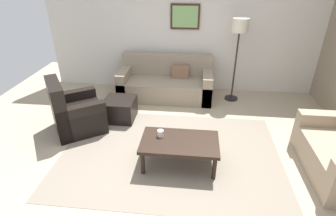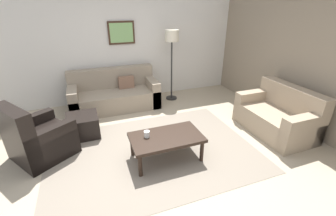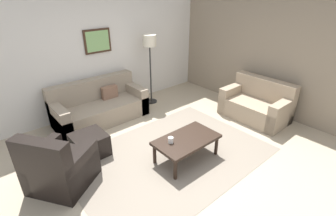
% 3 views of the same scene
% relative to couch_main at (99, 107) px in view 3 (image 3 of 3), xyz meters
% --- Properties ---
extents(ground_plane, '(8.00, 8.00, 0.00)m').
position_rel_couch_main_xyz_m(ground_plane, '(0.30, -2.10, -0.30)').
color(ground_plane, tan).
extents(rear_partition, '(6.00, 0.12, 2.80)m').
position_rel_couch_main_xyz_m(rear_partition, '(0.30, 0.50, 1.10)').
color(rear_partition, silver).
rests_on(rear_partition, ground_plane).
extents(stone_feature_panel, '(0.12, 5.20, 2.80)m').
position_rel_couch_main_xyz_m(stone_feature_panel, '(3.30, -2.10, 1.10)').
color(stone_feature_panel, gray).
rests_on(stone_feature_panel, ground_plane).
extents(area_rug, '(3.35, 2.37, 0.01)m').
position_rel_couch_main_xyz_m(area_rug, '(0.30, -2.10, -0.29)').
color(area_rug, gray).
rests_on(area_rug, ground_plane).
extents(couch_main, '(1.98, 0.90, 0.88)m').
position_rel_couch_main_xyz_m(couch_main, '(0.00, 0.00, 0.00)').
color(couch_main, gray).
rests_on(couch_main, ground_plane).
extents(couch_loveseat, '(0.86, 1.41, 0.88)m').
position_rel_couch_main_xyz_m(couch_loveseat, '(2.77, -2.27, 0.00)').
color(couch_loveseat, gray).
rests_on(couch_loveseat, ground_plane).
extents(armchair_leather, '(1.11, 1.11, 0.95)m').
position_rel_couch_main_xyz_m(armchair_leather, '(-1.43, -1.59, 0.01)').
color(armchair_leather, black).
rests_on(armchair_leather, ground_plane).
extents(ottoman, '(0.56, 0.56, 0.40)m').
position_rel_couch_main_xyz_m(ottoman, '(-0.75, -1.13, -0.10)').
color(ottoman, black).
rests_on(ottoman, ground_plane).
extents(coffee_table, '(1.10, 0.64, 0.41)m').
position_rel_couch_main_xyz_m(coffee_table, '(0.46, -2.33, 0.06)').
color(coffee_table, black).
rests_on(coffee_table, ground_plane).
extents(cup, '(0.09, 0.09, 0.10)m').
position_rel_couch_main_xyz_m(cup, '(0.18, -2.24, 0.16)').
color(cup, white).
rests_on(cup, coffee_table).
extents(lamp_standing, '(0.32, 0.32, 1.71)m').
position_rel_couch_main_xyz_m(lamp_standing, '(1.44, -0.04, 1.11)').
color(lamp_standing, black).
rests_on(lamp_standing, ground_plane).
extents(framed_artwork, '(0.61, 0.04, 0.52)m').
position_rel_couch_main_xyz_m(framed_artwork, '(0.35, 0.41, 1.34)').
color(framed_artwork, '#382316').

